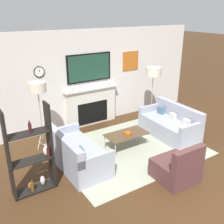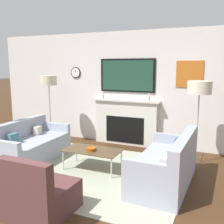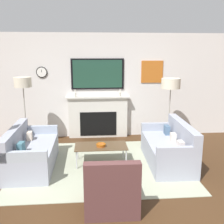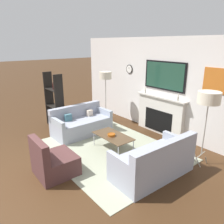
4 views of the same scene
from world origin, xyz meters
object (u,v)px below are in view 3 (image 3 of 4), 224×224
object	(u,v)px
couch_right	(169,149)
armchair	(111,192)
couch_left	(31,153)
decorative_bowl	(101,145)
coffee_table	(101,147)
floor_lamp_left	(23,84)
floor_lamp_right	(171,84)

from	to	relation	value
couch_right	armchair	bearing A→B (deg)	-130.53
couch_right	armchair	world-z (taller)	couch_right
couch_left	decorative_bowl	distance (m)	1.37
couch_right	armchair	xyz separation A→B (m)	(-1.30, -1.52, -0.04)
armchair	coffee_table	bearing A→B (deg)	92.83
couch_right	floor_lamp_left	size ratio (longest dim) A/B	1.01
couch_right	armchair	size ratio (longest dim) A/B	2.06
couch_left	coffee_table	bearing A→B (deg)	3.12
floor_lamp_left	couch_left	bearing A→B (deg)	-73.68
couch_right	coffee_table	bearing A→B (deg)	176.89
coffee_table	decorative_bowl	xyz separation A→B (m)	(-0.01, -0.05, 0.06)
armchair	coffee_table	distance (m)	1.60
floor_lamp_right	decorative_bowl	bearing A→B (deg)	-146.63
couch_left	floor_lamp_left	size ratio (longest dim) A/B	0.99
floor_lamp_left	decorative_bowl	bearing A→B (deg)	-33.53
couch_right	floor_lamp_left	world-z (taller)	floor_lamp_left
couch_right	floor_lamp_right	bearing A→B (deg)	73.81
decorative_bowl	floor_lamp_left	xyz separation A→B (m)	(-1.71, 1.13, 1.11)
couch_left	floor_lamp_right	distance (m)	3.50
couch_left	coffee_table	size ratio (longest dim) A/B	1.58
couch_right	decorative_bowl	distance (m)	1.39
coffee_table	floor_lamp_right	distance (m)	2.31
couch_left	armchair	bearing A→B (deg)	-46.23
couch_left	couch_right	bearing A→B (deg)	-0.00
armchair	floor_lamp_left	xyz separation A→B (m)	(-1.79, 2.68, 1.26)
floor_lamp_right	coffee_table	bearing A→B (deg)	-147.64
couch_left	floor_lamp_right	xyz separation A→B (m)	(3.09, 1.16, 1.18)
couch_right	couch_left	bearing A→B (deg)	180.00
couch_right	floor_lamp_left	bearing A→B (deg)	159.43
floor_lamp_left	floor_lamp_right	distance (m)	3.43
floor_lamp_right	couch_left	bearing A→B (deg)	-159.41
coffee_table	floor_lamp_right	size ratio (longest dim) A/B	0.64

